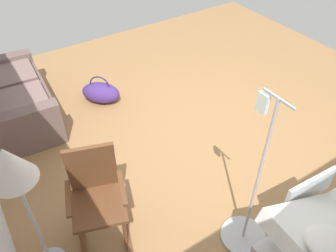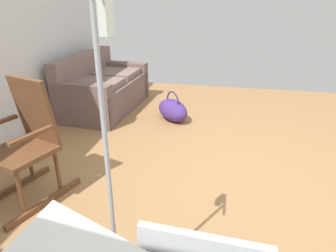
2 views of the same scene
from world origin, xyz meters
The scene contains 4 objects.
ground_plane centered at (0.00, 0.00, 0.00)m, with size 6.82×6.82×0.00m, color #9E7247.
couch centered at (1.76, 1.95, 0.31)m, with size 1.65×0.94×0.85m.
rocking_chair centered at (-0.45, 1.69, 0.50)m, with size 0.87×0.69×1.05m.
duffel_bag centered at (1.51, 0.81, 0.15)m, with size 0.63×0.62×0.43m.
Camera 2 is at (-2.43, 0.06, 1.65)m, focal length 32.02 mm.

